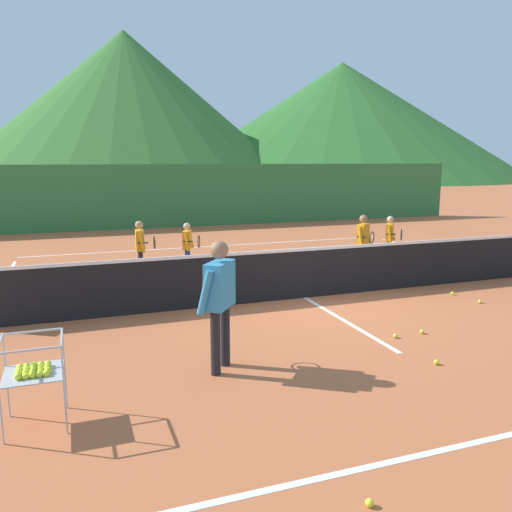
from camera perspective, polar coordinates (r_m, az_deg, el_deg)
ground_plane at (r=10.00m, az=5.41°, el=-4.61°), size 120.00×120.00×0.00m
line_baseline_far at (r=15.90m, az=-4.43°, el=1.11°), size 11.20×0.08×0.01m
line_service_center at (r=10.00m, az=5.41°, el=-4.59°), size 0.08×6.17×0.01m
tennis_net at (r=9.88m, az=5.46°, el=-1.81°), size 11.32×0.08×1.05m
instructor at (r=6.38m, az=-4.08°, el=-4.17°), size 0.58×0.81×1.65m
student_0 at (r=11.68m, az=-12.65°, el=1.29°), size 0.41×0.64×1.29m
student_1 at (r=12.03m, az=-7.55°, el=1.43°), size 0.41×0.67×1.19m
student_2 at (r=12.36m, az=11.76°, el=1.98°), size 0.53×0.67×1.35m
student_3 at (r=13.40m, az=14.62°, el=2.21°), size 0.44×0.68×1.23m
ball_cart at (r=5.63m, az=-23.42°, el=-11.54°), size 0.58×0.58×0.90m
tennis_ball_1 at (r=10.85m, az=20.90°, el=-3.88°), size 0.07×0.07×0.07m
tennis_ball_2 at (r=7.21m, az=19.33°, el=-11.02°), size 0.07×0.07×0.07m
tennis_ball_3 at (r=8.04m, az=15.17°, el=-8.52°), size 0.07×0.07×0.07m
tennis_ball_4 at (r=10.43m, az=23.53°, el=-4.64°), size 0.07×0.07×0.07m
tennis_ball_5 at (r=4.46m, az=12.45°, el=-25.11°), size 0.07×0.07×0.07m
tennis_ball_6 at (r=8.34m, az=17.90°, el=-7.97°), size 0.07×0.07×0.07m
windscreen_fence at (r=20.53m, az=-8.17°, el=6.61°), size 24.64×0.08×2.45m
hill_0 at (r=76.90m, az=9.37°, el=14.50°), size 50.63×50.63×16.01m
hill_1 at (r=68.64m, az=-14.17°, el=15.70°), size 42.98×42.98×18.15m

